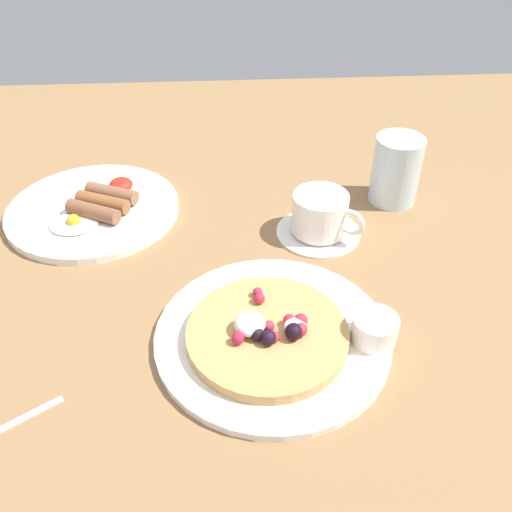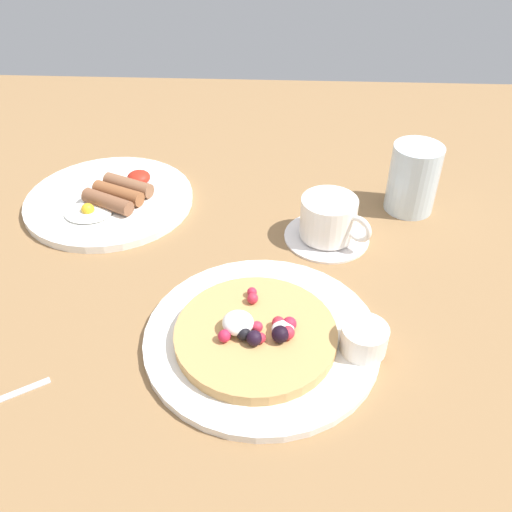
% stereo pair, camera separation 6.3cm
% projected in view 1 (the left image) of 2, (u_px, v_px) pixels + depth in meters
% --- Properties ---
extents(ground_plane, '(1.55, 1.43, 0.03)m').
position_uv_depth(ground_plane, '(210.00, 284.00, 0.75)').
color(ground_plane, olive).
extents(pancake_plate, '(0.28, 0.28, 0.01)m').
position_uv_depth(pancake_plate, '(272.00, 336.00, 0.65)').
color(pancake_plate, white).
rests_on(pancake_plate, ground_plane).
extents(pancake_with_berries, '(0.19, 0.19, 0.04)m').
position_uv_depth(pancake_with_berries, '(268.00, 333.00, 0.63)').
color(pancake_with_berries, tan).
rests_on(pancake_with_berries, pancake_plate).
extents(syrup_ramekin, '(0.05, 0.05, 0.03)m').
position_uv_depth(syrup_ramekin, '(375.00, 329.00, 0.63)').
color(syrup_ramekin, white).
rests_on(syrup_ramekin, pancake_plate).
extents(breakfast_plate, '(0.27, 0.27, 0.01)m').
position_uv_depth(breakfast_plate, '(93.00, 210.00, 0.86)').
color(breakfast_plate, white).
rests_on(breakfast_plate, ground_plane).
extents(fried_breakfast, '(0.13, 0.14, 0.03)m').
position_uv_depth(fried_breakfast, '(101.00, 203.00, 0.84)').
color(fried_breakfast, brown).
rests_on(fried_breakfast, breakfast_plate).
extents(coffee_saucer, '(0.13, 0.13, 0.01)m').
position_uv_depth(coffee_saucer, '(318.00, 231.00, 0.82)').
color(coffee_saucer, white).
rests_on(coffee_saucer, ground_plane).
extents(coffee_cup, '(0.10, 0.09, 0.06)m').
position_uv_depth(coffee_cup, '(321.00, 213.00, 0.80)').
color(coffee_cup, white).
rests_on(coffee_cup, coffee_saucer).
extents(water_glass, '(0.08, 0.08, 0.11)m').
position_uv_depth(water_glass, '(396.00, 170.00, 0.86)').
color(water_glass, silver).
rests_on(water_glass, ground_plane).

